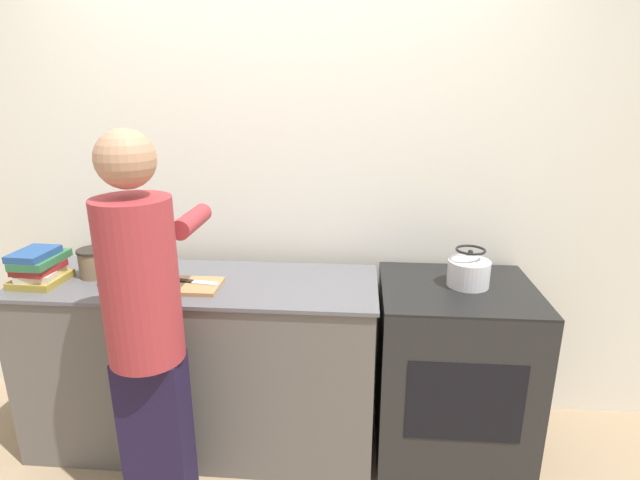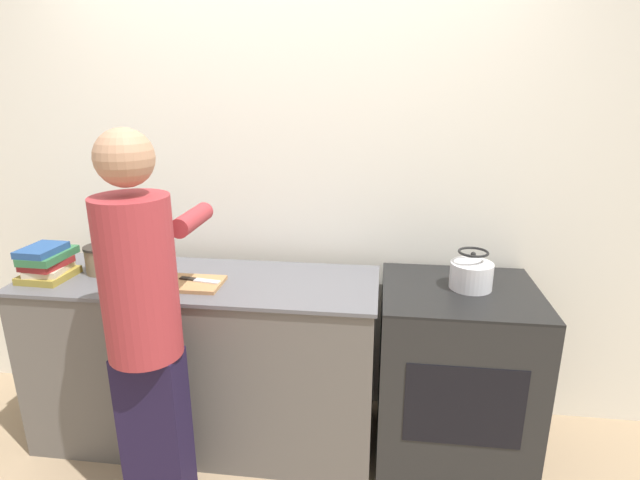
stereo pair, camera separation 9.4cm
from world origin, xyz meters
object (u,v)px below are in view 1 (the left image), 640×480
at_px(bowl_prep, 122,276).
at_px(canister_jar, 95,262).
at_px(cutting_board, 190,286).
at_px(knife, 196,282).
at_px(oven, 452,370).
at_px(person, 146,323).
at_px(kettle, 469,270).

distance_m(bowl_prep, canister_jar, 0.20).
xyz_separation_m(cutting_board, knife, (0.03, 0.02, 0.01)).
relative_size(oven, bowl_prep, 4.64).
bearing_deg(cutting_board, person, -95.50).
height_order(oven, knife, knife).
bearing_deg(knife, person, -89.45).
height_order(person, canister_jar, person).
bearing_deg(oven, person, -157.81).
height_order(cutting_board, canister_jar, canister_jar).
xyz_separation_m(kettle, bowl_prep, (-1.65, -0.13, -0.03)).
xyz_separation_m(cutting_board, kettle, (1.31, 0.15, 0.06)).
bearing_deg(knife, kettle, 15.24).
relative_size(person, bowl_prep, 8.65).
xyz_separation_m(person, bowl_prep, (-0.30, 0.42, 0.02)).
bearing_deg(kettle, knife, -174.08).
distance_m(oven, person, 1.49).
distance_m(kettle, canister_jar, 1.82).
bearing_deg(cutting_board, kettle, 6.61).
height_order(cutting_board, bowl_prep, bowl_prep).
bearing_deg(bowl_prep, canister_jar, 152.78).
distance_m(oven, kettle, 0.53).
xyz_separation_m(bowl_prep, canister_jar, (-0.18, 0.09, 0.03)).
distance_m(person, canister_jar, 0.70).
height_order(person, bowl_prep, person).
distance_m(person, cutting_board, 0.41).
height_order(bowl_prep, canister_jar, canister_jar).
relative_size(cutting_board, bowl_prep, 1.47).
xyz_separation_m(oven, person, (-1.31, -0.53, 0.48)).
distance_m(person, knife, 0.43).
bearing_deg(kettle, person, -157.53).
distance_m(person, kettle, 1.46).
bearing_deg(person, bowl_prep, 124.81).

